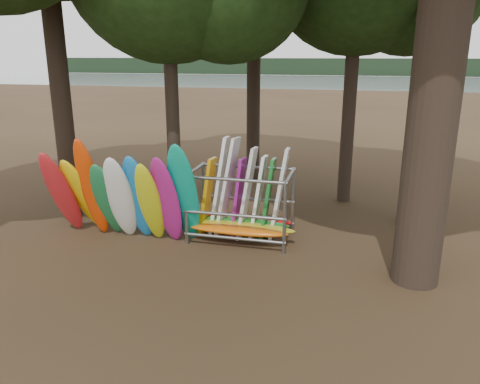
# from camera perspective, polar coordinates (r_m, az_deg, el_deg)

# --- Properties ---
(ground) EXTENTS (120.00, 120.00, 0.00)m
(ground) POSITION_cam_1_polar(r_m,az_deg,el_deg) (12.02, -4.60, -8.19)
(ground) COLOR #47331E
(ground) RESTS_ON ground
(lake) EXTENTS (160.00, 160.00, 0.00)m
(lake) POSITION_cam_1_polar(r_m,az_deg,el_deg) (70.59, 11.51, 12.09)
(lake) COLOR gray
(lake) RESTS_ON ground
(far_shore) EXTENTS (160.00, 4.00, 4.00)m
(far_shore) POSITION_cam_1_polar(r_m,az_deg,el_deg) (120.41, 12.92, 14.65)
(far_shore) COLOR black
(far_shore) RESTS_ON ground
(kayak_row) EXTENTS (4.31, 2.05, 3.07)m
(kayak_row) POSITION_cam_1_polar(r_m,az_deg,el_deg) (13.13, -14.48, -0.54)
(kayak_row) COLOR red
(kayak_row) RESTS_ON ground
(storage_rack) EXTENTS (3.14, 1.50, 2.86)m
(storage_rack) POSITION_cam_1_polar(r_m,az_deg,el_deg) (12.97, 0.13, -1.84)
(storage_rack) COLOR gray
(storage_rack) RESTS_ON ground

